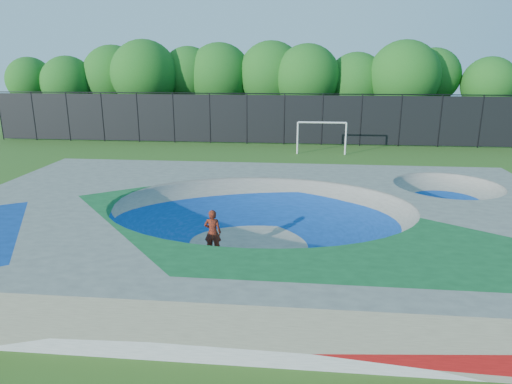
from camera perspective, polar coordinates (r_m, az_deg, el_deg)
ground at (r=16.78m, az=0.55°, el=-6.47°), size 120.00×120.00×0.00m
skate_deck at (r=16.51m, az=0.56°, el=-4.06°), size 22.00×14.00×1.50m
skater at (r=15.68m, az=-5.43°, el=-5.04°), size 0.60×0.40×1.61m
skateboard at (r=15.97m, az=-5.36°, el=-7.65°), size 0.78×0.23×0.05m
soccer_goal at (r=33.02m, az=8.22°, el=7.47°), size 3.53×0.12×2.33m
fence at (r=36.73m, az=3.55°, el=9.20°), size 48.09×0.09×4.04m
treeline at (r=41.65m, az=1.79°, el=14.12°), size 52.24×8.01×8.34m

